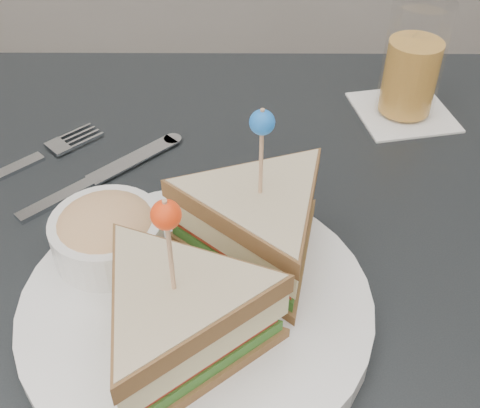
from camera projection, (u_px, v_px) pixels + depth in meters
name	position (u px, v px, depth m)	size (l,w,h in m)	color
table	(230.00, 303.00, 0.62)	(0.80, 0.80, 0.75)	black
plate_meal	(204.00, 274.00, 0.48)	(0.34, 0.34, 0.17)	white
cutlery_fork	(25.00, 163.00, 0.67)	(0.17, 0.16, 0.01)	#B8BDC3
cutlery_knife	(98.00, 178.00, 0.64)	(0.16, 0.16, 0.01)	silver
drink_set	(412.00, 67.00, 0.71)	(0.13, 0.13, 0.14)	white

